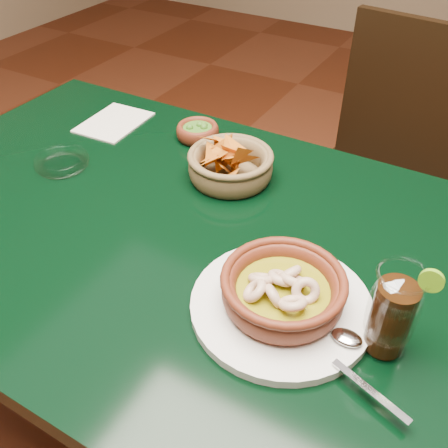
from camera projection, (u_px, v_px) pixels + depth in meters
The scene contains 9 objects.
ground at pixel (184, 429), 1.40m from camera, with size 7.00×7.00×0.00m, color #471C0C.
dining_table at pixel (168, 258), 0.99m from camera, with size 1.20×0.80×0.75m.
dining_chair at pixel (380, 179), 1.46m from camera, with size 0.49×0.49×0.93m.
shrimp_plate at pixel (283, 294), 0.73m from camera, with size 0.35×0.27×0.08m.
chip_basket at pixel (230, 165), 1.01m from camera, with size 0.21×0.21×0.13m.
guacamole_ramekin at pixel (198, 131), 1.15m from camera, with size 0.12×0.12×0.04m.
cola_drink at pixel (392, 313), 0.66m from camera, with size 0.14×0.14×0.16m.
glass_ashtray at pixel (62, 162), 1.06m from camera, with size 0.12×0.12×0.03m.
paper_menu at pixel (114, 122), 1.22m from camera, with size 0.14×0.18×0.00m.
Camera 1 is at (0.46, -0.57, 1.33)m, focal length 40.00 mm.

